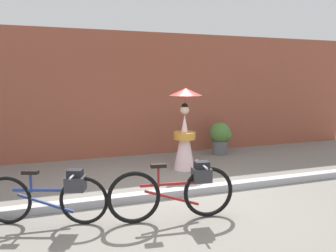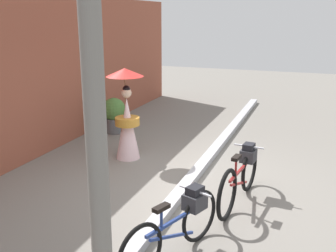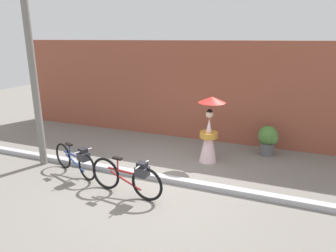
{
  "view_description": "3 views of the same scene",
  "coord_description": "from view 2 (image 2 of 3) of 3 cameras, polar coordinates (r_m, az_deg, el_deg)",
  "views": [
    {
      "loc": [
        -1.95,
        -5.22,
        2.0
      ],
      "look_at": [
        0.07,
        0.56,
        1.15
      ],
      "focal_mm": 35.65,
      "sensor_mm": 36.0,
      "label": 1
    },
    {
      "loc": [
        -5.92,
        -1.88,
        2.8
      ],
      "look_at": [
        0.65,
        0.63,
        0.81
      ],
      "focal_mm": 41.96,
      "sensor_mm": 36.0,
      "label": 2
    },
    {
      "loc": [
        2.67,
        -6.14,
        3.3
      ],
      "look_at": [
        0.05,
        0.48,
        1.23
      ],
      "focal_mm": 32.44,
      "sensor_mm": 36.0,
      "label": 3
    }
  ],
  "objects": [
    {
      "name": "person_with_parasol",
      "position": [
        7.81,
        -5.99,
        1.52
      ],
      "size": [
        0.74,
        0.74,
        1.82
      ],
      "color": "silver",
      "rests_on": "ground_plane"
    },
    {
      "name": "utility_pole",
      "position": [
        3.11,
        -10.9,
        8.1
      ],
      "size": [
        0.18,
        0.18,
        4.8
      ],
      "primitive_type": "cylinder",
      "color": "slate",
      "rests_on": "ground_plane"
    },
    {
      "name": "bicycle_near_officer",
      "position": [
        6.16,
        10.54,
        -7.0
      ],
      "size": [
        1.84,
        0.48,
        0.84
      ],
      "color": "black",
      "rests_on": "ground_plane"
    },
    {
      "name": "building_wall",
      "position": [
        8.08,
        -21.22,
        6.31
      ],
      "size": [
        14.0,
        0.4,
        3.23
      ],
      "primitive_type": "cube",
      "color": "brown",
      "rests_on": "ground_plane"
    },
    {
      "name": "bicycle_far_side",
      "position": [
        4.79,
        1.45,
        -13.99
      ],
      "size": [
        1.66,
        0.7,
        0.79
      ],
      "color": "black",
      "rests_on": "ground_plane"
    },
    {
      "name": "sidewalk_curb",
      "position": [
        6.79,
        3.08,
        -8.03
      ],
      "size": [
        14.0,
        0.2,
        0.12
      ],
      "primitive_type": "cube",
      "color": "#B2B2B7",
      "rests_on": "ground_plane"
    },
    {
      "name": "potted_plant_by_door",
      "position": [
        9.68,
        -7.76,
        1.85
      ],
      "size": [
        0.58,
        0.56,
        0.87
      ],
      "color": "#59595B",
      "rests_on": "ground_plane"
    },
    {
      "name": "ground_plane",
      "position": [
        6.81,
        3.07,
        -8.49
      ],
      "size": [
        30.0,
        30.0,
        0.0
      ],
      "primitive_type": "plane",
      "color": "gray"
    }
  ]
}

